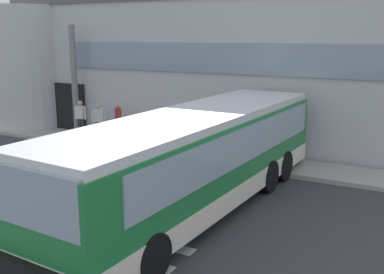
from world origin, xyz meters
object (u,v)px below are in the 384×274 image
(bus_main_foreground, at_px, (196,162))
(passenger_at_curb_edge, at_px, (118,120))
(passenger_by_doorway, at_px, (99,119))
(entry_support_column, at_px, (74,80))
(safety_bollard_yellow, at_px, (229,159))
(passenger_near_column, at_px, (81,117))

(bus_main_foreground, height_order, passenger_at_curb_edge, bus_main_foreground)
(bus_main_foreground, xyz_separation_m, passenger_at_curb_edge, (-6.56, 5.13, -0.26))
(passenger_by_doorway, height_order, passenger_at_curb_edge, same)
(entry_support_column, bearing_deg, safety_bollard_yellow, -11.73)
(bus_main_foreground, relative_size, passenger_by_doorway, 6.76)
(passenger_by_doorway, bearing_deg, entry_support_column, 158.76)
(safety_bollard_yellow, bearing_deg, passenger_near_column, 171.27)
(passenger_near_column, distance_m, passenger_at_curb_edge, 1.94)
(passenger_by_doorway, relative_size, passenger_at_curb_edge, 1.00)
(passenger_near_column, relative_size, passenger_at_curb_edge, 1.00)
(safety_bollard_yellow, bearing_deg, passenger_by_doorway, 171.27)
(passenger_at_curb_edge, distance_m, safety_bollard_yellow, 6.16)
(entry_support_column, distance_m, passenger_at_curb_edge, 3.16)
(passenger_at_curb_edge, bearing_deg, passenger_by_doorway, -148.93)
(passenger_by_doorway, bearing_deg, passenger_near_column, 171.24)
(entry_support_column, relative_size, passenger_by_doorway, 2.99)
(entry_support_column, xyz_separation_m, passenger_at_curb_edge, (2.72, -0.34, -1.57))
(bus_main_foreground, bearing_deg, safety_bollard_yellow, 99.38)
(passenger_near_column, distance_m, passenger_by_doorway, 1.21)
(entry_support_column, xyz_separation_m, bus_main_foreground, (9.28, -5.47, -1.32))
(bus_main_foreground, height_order, safety_bollard_yellow, bus_main_foreground)
(passenger_near_column, distance_m, safety_bollard_yellow, 7.99)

